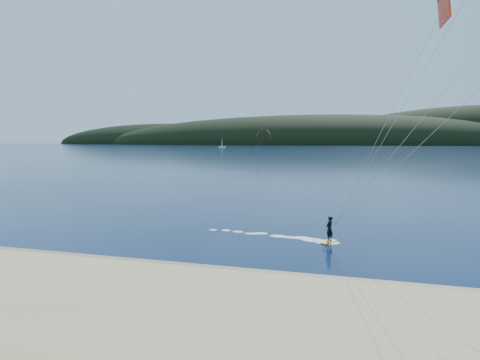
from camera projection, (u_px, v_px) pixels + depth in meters
name	position (u px, v px, depth m)	size (l,w,h in m)	color
ground	(143.00, 301.00, 18.84)	(1800.00, 1800.00, 0.00)	#071639
wet_sand	(180.00, 270.00, 23.16)	(220.00, 2.50, 0.10)	#968257
headland	(339.00, 145.00, 734.83)	(1200.00, 310.00, 140.00)	black
kitesurfer_far	(263.00, 136.00, 210.33)	(11.81, 8.57, 13.47)	yellow
sailboat	(222.00, 147.00, 427.37)	(8.15, 5.08, 11.36)	white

